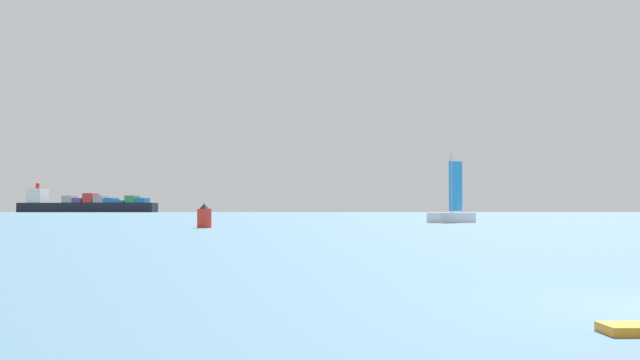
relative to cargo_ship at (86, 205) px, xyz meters
name	(u,v)px	position (x,y,z in m)	size (l,w,h in m)	color
cargo_ship	(86,205)	(0.00, 0.00, 0.00)	(149.94, 29.17, 31.68)	black
distant_headland	(278,199)	(135.81, 875.50, 18.80)	(705.90, 432.50, 54.28)	#60665B
channel_buoy	(204,217)	(268.17, -748.18, -7.34)	(1.29, 1.29, 2.21)	red
small_sailboat	(452,216)	(294.64, -718.21, -7.43)	(6.61, 5.93, 8.95)	white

